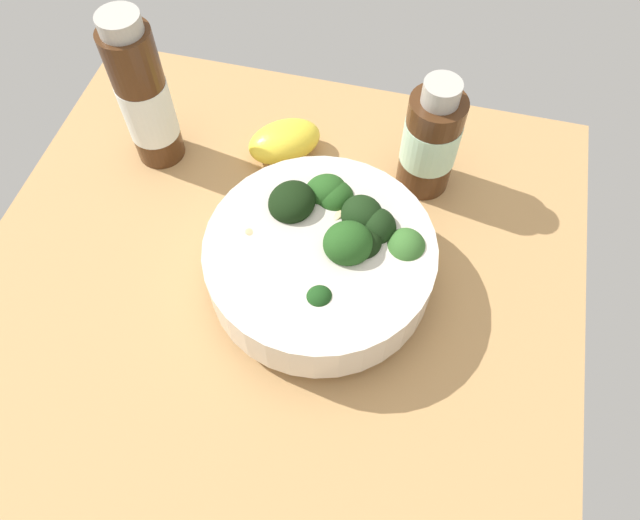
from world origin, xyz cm
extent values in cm
cube|color=tan|center=(0.00, 0.00, -1.52)|extent=(57.00, 57.00, 3.05)
cylinder|color=silver|center=(4.25, 1.91, 0.79)|extent=(11.04, 11.04, 1.58)
cylinder|color=silver|center=(4.25, 1.91, 3.94)|extent=(20.07, 20.07, 4.73)
cylinder|color=beige|center=(4.25, 1.91, 5.90)|extent=(16.10, 16.10, 0.80)
cylinder|color=#3C7A32|center=(3.27, 7.87, 4.48)|extent=(1.57, 1.68, 1.36)
ellipsoid|color=#23511C|center=(3.27, 7.87, 6.09)|extent=(4.87, 4.99, 5.01)
cylinder|color=#589D47|center=(7.79, 2.91, 4.90)|extent=(1.61, 1.68, 1.35)
ellipsoid|color=black|center=(7.79, 2.91, 6.29)|extent=(4.90, 4.44, 3.59)
cylinder|color=#589D47|center=(8.62, 4.95, 4.42)|extent=(1.48, 1.62, 1.60)
ellipsoid|color=black|center=(8.62, 4.95, 6.17)|extent=(4.77, 4.91, 5.35)
cylinder|color=#2F662B|center=(5.29, -2.79, 4.50)|extent=(1.28, 1.43, 1.61)
ellipsoid|color=#194216|center=(5.29, -2.79, 5.85)|extent=(3.68, 3.63, 2.80)
cylinder|color=#3C7A32|center=(7.12, 5.81, 4.58)|extent=(1.52, 1.48, 1.24)
ellipsoid|color=black|center=(7.12, 5.81, 5.86)|extent=(4.05, 4.55, 3.54)
cylinder|color=#2F662B|center=(7.09, 5.64, 4.97)|extent=(1.90, 1.72, 1.43)
ellipsoid|color=black|center=(7.09, 5.64, 6.66)|extent=(5.21, 5.55, 3.80)
cylinder|color=#2F662B|center=(0.79, 5.50, 4.67)|extent=(2.08, 2.27, 2.05)
ellipsoid|color=black|center=(0.79, 5.50, 6.71)|extent=(5.49, 5.27, 3.94)
cylinder|color=#4A8F3C|center=(4.23, 7.43, 4.10)|extent=(1.96, 2.18, 1.95)
ellipsoid|color=#23511C|center=(4.23, 7.43, 5.94)|extent=(5.22, 5.06, 3.51)
cylinder|color=#2F662B|center=(-2.86, 2.36, 3.82)|extent=(1.24, 1.21, 1.37)
ellipsoid|color=#194216|center=(-2.86, 2.36, 5.12)|extent=(4.06, 4.09, 3.06)
cylinder|color=#3C7A32|center=(6.57, 2.35, 5.17)|extent=(2.00, 2.04, 1.55)
ellipsoid|color=#23511C|center=(6.57, 2.35, 6.89)|extent=(5.93, 5.48, 4.22)
cylinder|color=#4A8F3C|center=(10.72, 5.45, 3.56)|extent=(1.55, 1.20, 1.76)
ellipsoid|color=#23511C|center=(10.72, 5.45, 5.05)|extent=(3.21, 3.31, 2.34)
cylinder|color=#3C7A32|center=(11.34, 3.79, 4.05)|extent=(1.90, 1.88, 1.24)
ellipsoid|color=#386B2B|center=(11.34, 3.79, 5.62)|extent=(5.05, 5.32, 5.24)
ellipsoid|color=#DBBC84|center=(7.78, -2.59, 5.76)|extent=(1.98, 2.02, 0.71)
ellipsoid|color=#DBBC84|center=(-1.57, 2.01, 6.09)|extent=(2.04, 1.60, 0.94)
ellipsoid|color=#DBBC84|center=(4.77, 5.23, 6.17)|extent=(1.95, 1.96, 1.09)
ellipsoid|color=#DBBC84|center=(6.79, 6.23, 6.81)|extent=(1.42, 1.93, 1.05)
ellipsoid|color=yellow|center=(-3.20, 16.41, 1.93)|extent=(9.24, 8.67, 3.86)
cylinder|color=#472814|center=(11.60, 16.35, 5.49)|extent=(5.39, 5.39, 10.97)
cylinder|color=#B7B2A8|center=(11.60, 16.35, 12.01)|extent=(3.45, 3.45, 2.08)
cylinder|color=silver|center=(11.60, 16.35, 5.96)|extent=(5.50, 5.50, 4.78)
cylinder|color=#472814|center=(-16.15, 13.45, 7.64)|extent=(4.90, 4.90, 15.29)
cylinder|color=#B7B2A8|center=(-16.15, 13.45, 16.10)|extent=(3.87, 3.87, 1.63)
cylinder|color=white|center=(-16.15, 13.45, 6.32)|extent=(5.00, 5.00, 6.43)
camera|label=1|loc=(10.78, -24.39, 48.46)|focal=33.25mm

